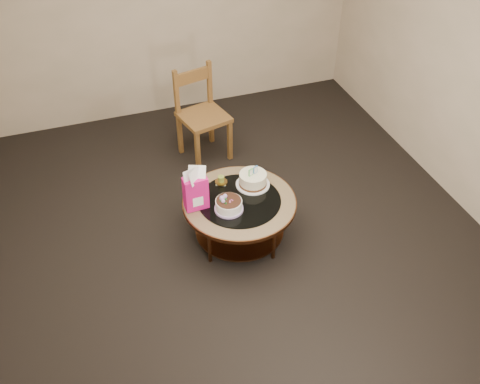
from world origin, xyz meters
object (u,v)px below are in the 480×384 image
object	(u,v)px
decorated_cake	(229,205)
cream_cake	(253,180)
dining_chair	(202,114)
gift_bag	(195,189)
coffee_table	(239,207)

from	to	relation	value
decorated_cake	cream_cake	xyz separation A→B (m)	(0.32, 0.25, 0.01)
cream_cake	dining_chair	xyz separation A→B (m)	(-0.13, 1.24, -0.00)
cream_cake	gift_bag	bearing A→B (deg)	168.20
cream_cake	dining_chair	distance (m)	1.25
coffee_table	gift_bag	size ratio (longest dim) A/B	2.50
coffee_table	decorated_cake	distance (m)	0.20
decorated_cake	dining_chair	xyz separation A→B (m)	(0.19, 1.49, 0.01)
coffee_table	decorated_cake	bearing A→B (deg)	-145.59
cream_cake	dining_chair	size ratio (longest dim) A/B	0.31
cream_cake	dining_chair	bearing A→B (deg)	72.12
decorated_cake	dining_chair	world-z (taller)	dining_chair
coffee_table	gift_bag	world-z (taller)	gift_bag
decorated_cake	gift_bag	xyz separation A→B (m)	(-0.25, 0.13, 0.15)
gift_bag	coffee_table	bearing A→B (deg)	-8.91
decorated_cake	gift_bag	bearing A→B (deg)	152.98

